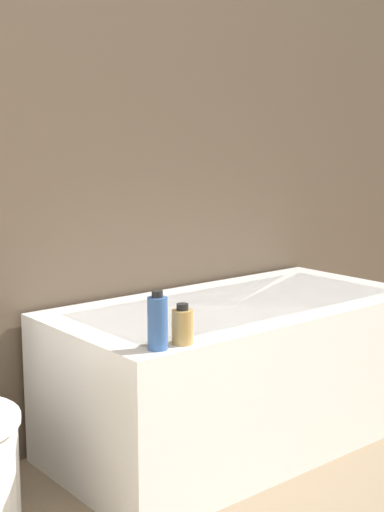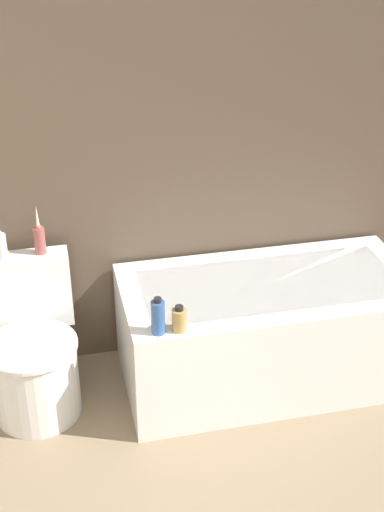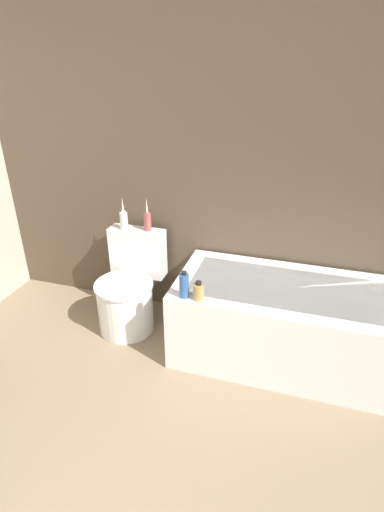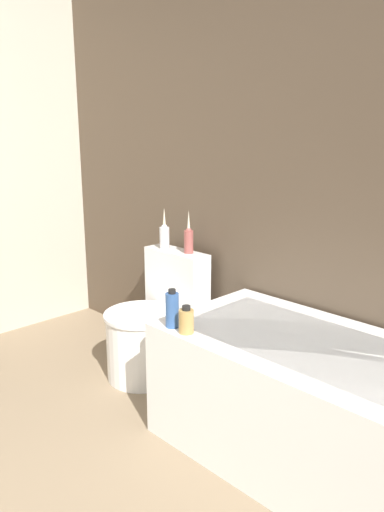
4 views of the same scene
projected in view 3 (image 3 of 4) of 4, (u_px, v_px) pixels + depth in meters
The scene contains 7 objects.
wall_back_tiled at pixel (191, 153), 2.82m from camera, with size 6.40×0.06×2.60m.
bathtub at pixel (284, 322), 2.73m from camera, with size 1.48×0.73×0.56m.
toilet at pixel (129, 292), 3.07m from camera, with size 0.44×0.57×0.73m.
vase_gold at pixel (124, 219), 3.02m from camera, with size 0.06×0.06×0.25m.
vase_silver at pixel (147, 220), 3.00m from camera, with size 0.05×0.05×0.26m.
shampoo_bottle_tall at pixel (184, 285), 2.47m from camera, with size 0.06×0.06×0.18m.
shampoo_bottle_short at pixel (199, 291), 2.45m from camera, with size 0.07×0.07×0.13m.
Camera 3 is at (0.84, -0.30, 1.94)m, focal length 28.00 mm.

